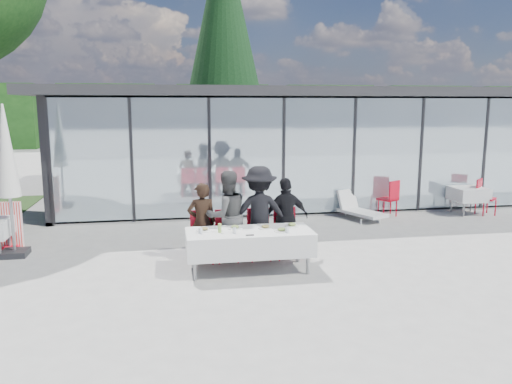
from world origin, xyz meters
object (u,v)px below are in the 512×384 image
at_px(plate_d, 292,225).
at_px(diner_d, 286,218).
at_px(diner_chair_c, 259,231).
at_px(diner_chair_a, 202,234).
at_px(diner_c, 259,213).
at_px(spare_chair_a, 483,195).
at_px(spare_chair_b, 391,196).
at_px(diner_a, 202,222).
at_px(spare_table_right, 468,194).
at_px(plate_extra, 282,230).
at_px(plate_c, 266,227).
at_px(diner_chair_d, 286,230).
at_px(diner_chair_b, 227,233).
at_px(dining_table, 249,242).
at_px(juice_bottle, 220,228).
at_px(conifer_tree, 224,32).
at_px(folded_eyeglasses, 250,235).
at_px(lounger, 358,209).
at_px(diner_b, 227,216).
at_px(plate_a, 204,229).
at_px(plate_b, 235,227).
at_px(market_umbrella, 7,160).

bearing_deg(plate_d, diner_d, 88.35).
bearing_deg(diner_chair_c, diner_chair_a, 180.00).
height_order(diner_c, plate_d, diner_c).
height_order(spare_chair_a, spare_chair_b, same).
height_order(diner_a, spare_table_right, diner_a).
distance_m(diner_c, spare_table_right, 7.05).
height_order(plate_d, plate_extra, same).
bearing_deg(plate_c, diner_chair_d, 50.19).
bearing_deg(plate_c, diner_chair_b, 135.12).
bearing_deg(plate_d, diner_c, 133.76).
height_order(dining_table, plate_c, plate_c).
height_order(dining_table, spare_chair_b, spare_chair_b).
bearing_deg(juice_bottle, diner_chair_a, 108.30).
bearing_deg(plate_extra, dining_table, 164.90).
distance_m(diner_c, juice_bottle, 1.15).
bearing_deg(juice_bottle, conifer_tree, 83.10).
xyz_separation_m(diner_chair_a, folded_eyeglasses, (0.75, -1.08, 0.22)).
bearing_deg(plate_c, plate_d, 7.20).
relative_size(diner_chair_b, diner_chair_d, 1.00).
bearing_deg(lounger, plate_extra, -127.56).
bearing_deg(diner_chair_c, diner_a, -178.63).
bearing_deg(spare_table_right, plate_extra, -148.03).
bearing_deg(diner_b, lounger, -157.03).
bearing_deg(lounger, spare_chair_b, 7.22).
relative_size(plate_a, plate_c, 1.00).
distance_m(diner_chair_b, juice_bottle, 0.87).
distance_m(diner_chair_a, plate_b, 0.84).
bearing_deg(plate_b, folded_eyeglasses, -69.95).
bearing_deg(diner_chair_d, plate_b, -152.24).
bearing_deg(spare_chair_a, market_umbrella, -170.72).
bearing_deg(plate_d, diner_chair_d, 88.43).
xyz_separation_m(dining_table, diner_d, (0.85, 0.72, 0.25)).
distance_m(diner_chair_d, plate_extra, 0.98).
height_order(plate_d, spare_table_right, plate_d).
height_order(plate_b, juice_bottle, juice_bottle).
bearing_deg(spare_chair_a, diner_chair_c, -157.30).
height_order(plate_c, folded_eyeglasses, plate_c).
xyz_separation_m(diner_a, lounger, (4.31, 2.97, -0.51)).
height_order(diner_d, market_umbrella, market_umbrella).
bearing_deg(diner_c, plate_d, 139.46).
distance_m(plate_extra, spare_chair_b, 5.58).
bearing_deg(folded_eyeglasses, diner_a, 125.61).
distance_m(plate_b, market_umbrella, 4.64).
bearing_deg(spare_chair_b, market_umbrella, -166.66).
height_order(diner_a, plate_d, diner_a).
distance_m(diner_chair_a, conifer_tree, 13.67).
bearing_deg(plate_extra, diner_a, 147.26).
relative_size(plate_extra, lounger, 0.19).
relative_size(spare_chair_a, market_umbrella, 0.33).
distance_m(lounger, conifer_tree, 11.32).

